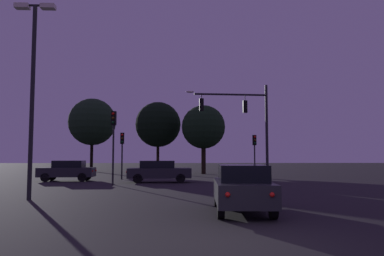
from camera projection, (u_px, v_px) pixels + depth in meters
ground_plane at (191, 178)px, 32.01m from camera, size 168.00×168.00×0.00m
traffic_signal_mast_arm at (245, 116)px, 27.45m from camera, size 6.02×0.63×7.08m
traffic_light_corner_left at (113, 133)px, 24.30m from camera, size 0.34×0.37×4.74m
traffic_light_corner_right at (122, 146)px, 30.07m from camera, size 0.31×0.36×3.72m
traffic_light_median at (255, 147)px, 32.95m from camera, size 0.32×0.36×3.72m
car_nearside_lane at (242, 187)px, 12.13m from camera, size 1.98×4.27×1.52m
car_crossing_left at (159, 171)px, 26.50m from camera, size 4.54×1.98×1.52m
car_crossing_right at (67, 170)px, 27.93m from camera, size 4.09×1.91×1.52m
parking_lot_lamp_post at (33, 75)px, 16.01m from camera, size 1.70×0.36×8.35m
tree_behind_sign at (92, 122)px, 47.55m from camera, size 5.92×5.92×9.18m
tree_left_far at (158, 125)px, 42.86m from camera, size 5.15×5.15×8.05m
tree_center_horizon at (203, 127)px, 40.08m from camera, size 4.64×4.64×7.30m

